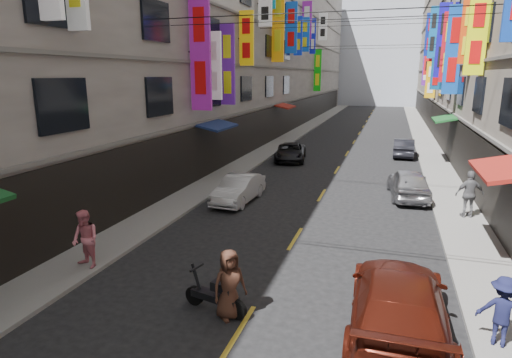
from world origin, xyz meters
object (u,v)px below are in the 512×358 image
Objects in this scene: car_right_near at (398,304)px; car_right_far at (404,148)px; car_right_mid at (409,183)px; scooter_crossing at (216,296)px; pedestrian_rfar at (470,194)px; pedestrian_lfar at (85,239)px; scooter_far_right at (401,192)px; car_left_far at (290,152)px; pedestrian_rnear at (503,311)px; car_left_mid at (239,189)px; pedestrian_crossing at (229,284)px.

car_right_near is 1.33× the size of car_right_far.
scooter_crossing is at bearing 62.50° from car_right_mid.
pedestrian_lfar is at bearing 20.80° from pedestrian_rfar.
car_right_near is at bearing 57.60° from pedestrian_rfar.
car_right_mid is at bearing -65.35° from pedestrian_rfar.
car_right_far reaches higher than scooter_crossing.
car_right_near is at bearing 77.50° from scooter_far_right.
pedestrian_lfar is at bearing 68.44° from car_right_far.
car_right_far is at bearing -96.44° from pedestrian_rfar.
car_left_far is 2.73× the size of pedestrian_rnear.
scooter_far_right is 0.34× the size of car_right_near.
car_left_far is 2.22× the size of pedestrian_rfar.
car_right_far is at bearing -95.87° from car_right_mid.
pedestrian_rnear is at bearing -40.98° from car_left_mid.
scooter_far_right is 0.43× the size of car_right_mid.
car_right_near is 2.96× the size of pedestrian_lfar.
scooter_far_right is at bearing -57.07° from car_left_far.
pedestrian_rnear is at bearing 70.11° from pedestrian_rfar.
pedestrian_rfar is (11.62, 8.55, 0.07)m from pedestrian_lfar.
pedestrian_lfar reaches higher than scooter_crossing.
pedestrian_lfar is 0.92× the size of pedestrian_rfar.
car_right_mid is at bearing -126.81° from scooter_far_right.
scooter_far_right is at bearing 23.40° from pedestrian_crossing.
car_left_mid is at bearing -27.77° from pedestrian_rnear.
pedestrian_crossing is at bearing -68.70° from car_left_mid.
car_right_far is 24.27m from pedestrian_lfar.
pedestrian_rnear is (1.53, -11.70, 0.18)m from car_right_mid.
pedestrian_lfar reaches higher than car_left_far.
pedestrian_rnear is at bearing 88.25° from scooter_far_right.
car_right_near reaches higher than car_left_far.
car_left_mid is 12.51m from pedestrian_rnear.
pedestrian_rnear is at bearing 95.06° from car_right_far.
car_left_mid is at bearing 61.30° from pedestrian_crossing.
car_left_mid reaches higher than car_left_far.
pedestrian_rnear reaches higher than car_right_far.
car_right_mid reaches higher than scooter_far_right.
scooter_far_right is 0.42× the size of car_left_far.
pedestrian_crossing is (-4.09, -11.60, 0.43)m from scooter_far_right.
pedestrian_lfar is at bearing -104.93° from car_left_far.
scooter_crossing is 0.60m from pedestrian_crossing.
car_left_mid is 2.44× the size of pedestrian_rnear.
pedestrian_rfar is (9.72, 0.42, 0.45)m from car_left_mid.
pedestrian_lfar is 10.94m from pedestrian_rnear.
car_left_far is at bearing -61.28° from pedestrian_rfar.
car_right_mid is at bearing 23.05° from pedestrian_crossing.
scooter_crossing and scooter_far_right have the same top height.
car_right_mid is at bearing -8.21° from scooter_crossing.
scooter_crossing is 23.84m from car_right_far.
scooter_crossing is 0.42× the size of car_left_far.
pedestrian_crossing is (-4.41, -23.47, 0.22)m from car_right_far.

